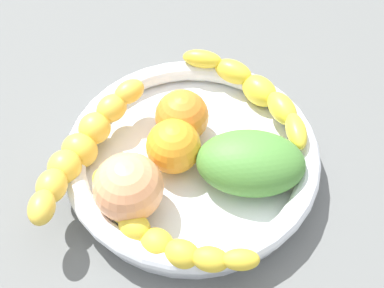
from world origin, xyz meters
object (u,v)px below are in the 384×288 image
Objects in this scene: banana_draped_left at (255,91)px; banana_draped_right at (161,235)px; mango_green at (251,163)px; fruit_bowl at (192,158)px; orange_front at (174,146)px; orange_mid_left at (182,116)px; peach_blush at (128,187)px; banana_arching_top at (83,147)px.

banana_draped_left is 22.79cm from banana_draped_right.
banana_draped_right is 12.83cm from mango_green.
fruit_bowl is 1.39× the size of banana_draped_left.
fruit_bowl is 4.72× the size of orange_front.
mango_green is (10.16, 0.22, -0.08)cm from orange_mid_left.
banana_draped_left is at bearing 125.15° from mango_green.
fruit_bowl is 11.80cm from banana_draped_right.
banana_draped_left is 10.32cm from orange_mid_left.
banana_draped_left reaches higher than banana_draped_right.
orange_front is 0.98× the size of orange_mid_left.
orange_mid_left is 11.66cm from peach_blush.
fruit_bowl is 5.08cm from orange_mid_left.
peach_blush reaches higher than orange_mid_left.
orange_mid_left is 0.85× the size of peach_blush.
mango_green is at bearing 19.39° from fruit_bowl.
orange_front reaches higher than banana_arching_top.
banana_draped_right is (5.16, -10.40, 2.16)cm from fruit_bowl.
banana_arching_top is 3.44× the size of orange_front.
orange_mid_left is (-3.50, -9.68, 0.70)cm from banana_draped_left.
banana_draped_left is at bearing 103.17° from banana_draped_right.
orange_front is at bearing 42.65° from banana_arching_top.
peach_blush reaches higher than banana_draped_left.
peach_blush is 0.62× the size of mango_green.
fruit_bowl is 4.63× the size of orange_mid_left.
banana_draped_left is 11.59cm from mango_green.
banana_arching_top is at bearing 176.60° from peach_blush.
peach_blush reaches higher than banana_arching_top.
fruit_bowl is at bearing 116.38° from banana_draped_right.
mango_green reaches higher than banana_arching_top.
banana_draped_right reaches higher than fruit_bowl.
fruit_bowl is 12.72cm from banana_arching_top.
peach_blush reaches higher than fruit_bowl.
banana_draped_right is at bearing -6.95° from banana_arching_top.
banana_draped_right is 3.26× the size of orange_front.
orange_mid_left is at bearing 149.18° from fruit_bowl.
orange_front is 0.84× the size of peach_blush.
banana_arching_top is at bearing 173.05° from banana_draped_right.
mango_green is at bearing 27.33° from orange_front.
peach_blush reaches higher than orange_front.
fruit_bowl is at bearing -160.61° from mango_green.
banana_arching_top is at bearing -135.35° from fruit_bowl.
banana_draped_right is at bearing -63.62° from fruit_bowl.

